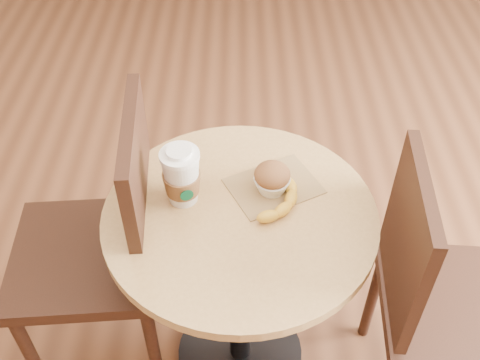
{
  "coord_description": "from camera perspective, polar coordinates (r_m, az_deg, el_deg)",
  "views": [
    {
      "loc": [
        -0.08,
        -0.97,
        1.85
      ],
      "look_at": [
        -0.08,
        0.09,
        0.83
      ],
      "focal_mm": 42.0,
      "sensor_mm": 36.0,
      "label": 1
    }
  ],
  "objects": [
    {
      "name": "banana",
      "position": [
        1.53,
        3.97,
        -1.19
      ],
      "size": [
        0.16,
        0.26,
        0.03
      ],
      "primitive_type": null,
      "rotation": [
        0.0,
        0.0,
        -0.14
      ],
      "color": "gold",
      "rests_on": "kraft_bag"
    },
    {
      "name": "muffin",
      "position": [
        1.53,
        3.28,
        0.14
      ],
      "size": [
        0.1,
        0.1,
        0.09
      ],
      "color": "white",
      "rests_on": "kraft_bag"
    },
    {
      "name": "chair_left",
      "position": [
        1.74,
        -13.49,
        -6.25
      ],
      "size": [
        0.47,
        0.47,
        1.01
      ],
      "rotation": [
        0.0,
        0.0,
        -1.5
      ],
      "color": "#341C12",
      "rests_on": "ground"
    },
    {
      "name": "coffee_cup",
      "position": [
        1.49,
        -5.95,
        0.23
      ],
      "size": [
        0.1,
        0.11,
        0.17
      ],
      "rotation": [
        0.0,
        0.0,
        0.32
      ],
      "color": "silver",
      "rests_on": "cafe_table"
    },
    {
      "name": "kraft_bag",
      "position": [
        1.57,
        3.43,
        -0.6
      ],
      "size": [
        0.3,
        0.27,
        0.0
      ],
      "primitive_type": "cube",
      "rotation": [
        0.0,
        0.0,
        0.47
      ],
      "color": "olive",
      "rests_on": "cafe_table"
    },
    {
      "name": "cafe_table",
      "position": [
        1.66,
        0.0,
        -8.04
      ],
      "size": [
        0.74,
        0.74,
        0.75
      ],
      "color": "black",
      "rests_on": "ground"
    },
    {
      "name": "chair_right",
      "position": [
        1.71,
        19.16,
        -10.72
      ],
      "size": [
        0.45,
        0.45,
        0.94
      ],
      "rotation": [
        0.0,
        0.0,
        1.49
      ],
      "color": "#341C12",
      "rests_on": "ground"
    }
  ]
}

